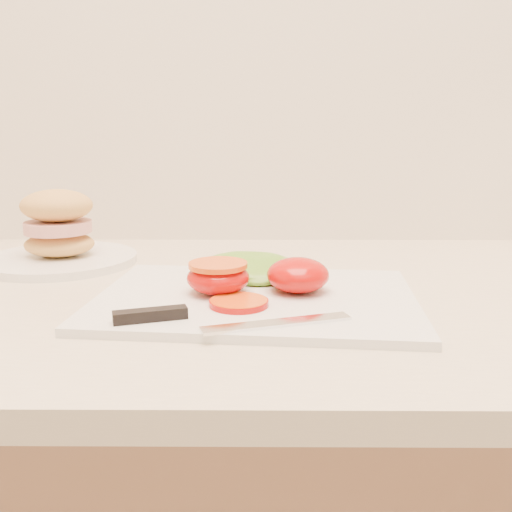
{
  "coord_description": "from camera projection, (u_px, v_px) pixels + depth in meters",
  "views": [
    {
      "loc": [
        -0.47,
        0.97,
        1.13
      ],
      "look_at": [
        -0.47,
        1.62,
        0.99
      ],
      "focal_mm": 40.0,
      "sensor_mm": 36.0,
      "label": 1
    }
  ],
  "objects": [
    {
      "name": "knife",
      "position": [
        199.0,
        318.0,
        0.58
      ],
      "size": [
        0.25,
        0.07,
        0.01
      ],
      "rotation": [
        0.0,
        0.0,
        0.31
      ],
      "color": "silver",
      "rests_on": "cutting_board"
    },
    {
      "name": "tomato_half_cut",
      "position": [
        218.0,
        276.0,
        0.68
      ],
      "size": [
        0.08,
        0.08,
        0.04
      ],
      "color": "#C50302",
      "rests_on": "cutting_board"
    },
    {
      "name": "sandwich_plate",
      "position": [
        59.0,
        238.0,
        0.86
      ],
      "size": [
        0.23,
        0.23,
        0.11
      ],
      "rotation": [
        0.0,
        0.0,
        -0.27
      ],
      "color": "white",
      "rests_on": "counter"
    },
    {
      "name": "tomato_half_dome",
      "position": [
        298.0,
        275.0,
        0.68
      ],
      "size": [
        0.08,
        0.08,
        0.04
      ],
      "primitive_type": "ellipsoid",
      "color": "#C50302",
      "rests_on": "cutting_board"
    },
    {
      "name": "lettuce_leaf_0",
      "position": [
        250.0,
        268.0,
        0.75
      ],
      "size": [
        0.15,
        0.11,
        0.03
      ],
      "primitive_type": "ellipsoid",
      "rotation": [
        0.0,
        0.0,
        -0.14
      ],
      "color": "#60AE2E",
      "rests_on": "cutting_board"
    },
    {
      "name": "cutting_board",
      "position": [
        256.0,
        299.0,
        0.67
      ],
      "size": [
        0.4,
        0.3,
        0.01
      ],
      "primitive_type": "cube",
      "rotation": [
        0.0,
        0.0,
        -0.09
      ],
      "color": "silver",
      "rests_on": "counter"
    },
    {
      "name": "tomato_slice_0",
      "position": [
        239.0,
        303.0,
        0.63
      ],
      "size": [
        0.06,
        0.06,
        0.01
      ],
      "primitive_type": "cylinder",
      "color": "orange",
      "rests_on": "cutting_board"
    }
  ]
}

